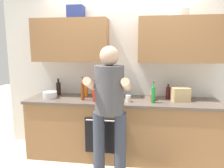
{
  "coord_description": "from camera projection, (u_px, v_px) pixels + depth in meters",
  "views": [
    {
      "loc": [
        0.29,
        -3.07,
        1.65
      ],
      "look_at": [
        -0.13,
        -0.1,
        1.15
      ],
      "focal_mm": 34.11,
      "sensor_mm": 36.0,
      "label": 1
    }
  ],
  "objects": [
    {
      "name": "counter",
      "position": [
        121.0,
        128.0,
        3.23
      ],
      "size": [
        2.84,
        0.67,
        0.9
      ],
      "color": "olive",
      "rests_on": "ground"
    },
    {
      "name": "cup_tea",
      "position": [
        118.0,
        98.0,
        3.03
      ],
      "size": [
        0.09,
        0.09,
        0.1
      ],
      "primitive_type": "cylinder",
      "color": "#33598C",
      "rests_on": "counter"
    },
    {
      "name": "bottle_hotsauce",
      "position": [
        95.0,
        93.0,
        3.02
      ],
      "size": [
        0.06,
        0.06,
        0.32
      ],
      "color": "red",
      "rests_on": "counter"
    },
    {
      "name": "ground_plane",
      "position": [
        121.0,
        156.0,
        3.31
      ],
      "size": [
        12.0,
        12.0,
        0.0
      ],
      "primitive_type": "plane",
      "color": "#B2A893"
    },
    {
      "name": "grocery_bag_bread",
      "position": [
        181.0,
        94.0,
        3.06
      ],
      "size": [
        0.27,
        0.21,
        0.2
      ],
      "primitive_type": "cube",
      "rotation": [
        0.0,
        0.0,
        0.21
      ],
      "color": "tan",
      "rests_on": "counter"
    },
    {
      "name": "bottle_soy",
      "position": [
        59.0,
        88.0,
        3.48
      ],
      "size": [
        0.07,
        0.07,
        0.27
      ],
      "color": "black",
      "rests_on": "counter"
    },
    {
      "name": "cup_coffee",
      "position": [
        128.0,
        99.0,
        3.02
      ],
      "size": [
        0.07,
        0.07,
        0.1
      ],
      "primitive_type": "cylinder",
      "color": "white",
      "rests_on": "counter"
    },
    {
      "name": "bottle_soda",
      "position": [
        153.0,
        95.0,
        2.96
      ],
      "size": [
        0.06,
        0.06,
        0.3
      ],
      "color": "#198C33",
      "rests_on": "counter"
    },
    {
      "name": "back_wall_unit",
      "position": [
        123.0,
        59.0,
        3.33
      ],
      "size": [
        4.0,
        0.38,
        2.5
      ],
      "color": "silver",
      "rests_on": "ground"
    },
    {
      "name": "bottle_water",
      "position": [
        122.0,
        88.0,
        3.33
      ],
      "size": [
        0.08,
        0.08,
        0.32
      ],
      "color": "silver",
      "rests_on": "counter"
    },
    {
      "name": "cup_ceramic",
      "position": [
        153.0,
        97.0,
        3.11
      ],
      "size": [
        0.09,
        0.09,
        0.09
      ],
      "primitive_type": "cylinder",
      "color": "#BF4C47",
      "rests_on": "counter"
    },
    {
      "name": "bottle_vinegar",
      "position": [
        83.0,
        91.0,
        3.12
      ],
      "size": [
        0.05,
        0.05,
        0.34
      ],
      "color": "brown",
      "rests_on": "counter"
    },
    {
      "name": "grocery_bag_crisps",
      "position": [
        101.0,
        92.0,
        3.29
      ],
      "size": [
        0.21,
        0.25,
        0.16
      ],
      "primitive_type": "cube",
      "rotation": [
        0.0,
        0.0,
        0.17
      ],
      "color": "red",
      "rests_on": "counter"
    },
    {
      "name": "bottle_juice",
      "position": [
        86.0,
        91.0,
        3.38
      ],
      "size": [
        0.06,
        0.06,
        0.23
      ],
      "color": "orange",
      "rests_on": "counter"
    },
    {
      "name": "bottle_wine",
      "position": [
        168.0,
        93.0,
        3.21
      ],
      "size": [
        0.07,
        0.07,
        0.22
      ],
      "color": "#471419",
      "rests_on": "counter"
    },
    {
      "name": "mixing_bowl",
      "position": [
        50.0,
        95.0,
        3.26
      ],
      "size": [
        0.21,
        0.21,
        0.1
      ],
      "primitive_type": "cylinder",
      "color": "silver",
      "rests_on": "counter"
    },
    {
      "name": "person_standing",
      "position": [
        109.0,
        105.0,
        2.47
      ],
      "size": [
        0.49,
        0.45,
        1.68
      ],
      "color": "#383D4C",
      "rests_on": "ground"
    }
  ]
}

